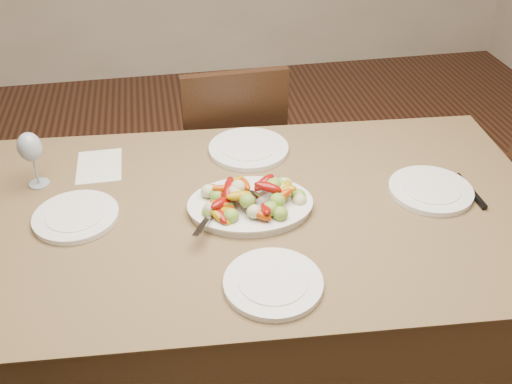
{
  "coord_description": "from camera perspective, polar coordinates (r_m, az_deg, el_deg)",
  "views": [
    {
      "loc": [
        -0.28,
        -1.22,
        1.83
      ],
      "look_at": [
        -0.02,
        0.18,
        0.82
      ],
      "focal_mm": 40.0,
      "sensor_mm": 36.0,
      "label": 1
    }
  ],
  "objects": [
    {
      "name": "roasted_vegetables",
      "position": [
        1.73,
        -0.58,
        0.04
      ],
      "size": [
        0.32,
        0.23,
        0.09
      ],
      "primitive_type": null,
      "rotation": [
        0.0,
        0.0,
        -0.07
      ],
      "color": "maroon",
      "rests_on": "serving_platter"
    },
    {
      "name": "serving_platter",
      "position": [
        1.76,
        -0.57,
        -1.48
      ],
      "size": [
        0.39,
        0.3,
        0.02
      ],
      "primitive_type": "ellipsoid",
      "rotation": [
        0.0,
        0.0,
        -0.07
      ],
      "color": "white",
      "rests_on": "dining_table"
    },
    {
      "name": "chair_far",
      "position": [
        2.59,
        -2.73,
        3.85
      ],
      "size": [
        0.44,
        0.44,
        0.95
      ],
      "primitive_type": null,
      "rotation": [
        0.0,
        0.0,
        3.18
      ],
      "color": "black",
      "rests_on": "ground"
    },
    {
      "name": "plate_far",
      "position": [
        2.05,
        -0.75,
        4.32
      ],
      "size": [
        0.29,
        0.29,
        0.02
      ],
      "primitive_type": "cylinder",
      "color": "white",
      "rests_on": "dining_table"
    },
    {
      "name": "table_knife",
      "position": [
        1.96,
        20.77,
        -0.05
      ],
      "size": [
        0.02,
        0.2,
        0.01
      ],
      "primitive_type": null,
      "rotation": [
        0.0,
        0.0,
        -0.01
      ],
      "color": "#9EA0A8",
      "rests_on": "dining_table"
    },
    {
      "name": "serving_spoon",
      "position": [
        1.71,
        -2.62,
        -1.38
      ],
      "size": [
        0.28,
        0.18,
        0.03
      ],
      "primitive_type": null,
      "rotation": [
        0.0,
        0.0,
        -0.47
      ],
      "color": "#9EA0A8",
      "rests_on": "serving_platter"
    },
    {
      "name": "wine_glass",
      "position": [
        1.96,
        -21.44,
        3.17
      ],
      "size": [
        0.08,
        0.08,
        0.2
      ],
      "primitive_type": null,
      "color": "#8C99A5",
      "rests_on": "dining_table"
    },
    {
      "name": "plate_near",
      "position": [
        1.51,
        1.72,
        -9.11
      ],
      "size": [
        0.26,
        0.26,
        0.02
      ],
      "primitive_type": "cylinder",
      "color": "white",
      "rests_on": "dining_table"
    },
    {
      "name": "dining_table",
      "position": [
        2.03,
        0.0,
        -10.22
      ],
      "size": [
        1.91,
        1.17,
        0.76
      ],
      "primitive_type": "cube",
      "rotation": [
        0.0,
        0.0,
        -0.07
      ],
      "color": "brown",
      "rests_on": "ground"
    },
    {
      "name": "plate_left",
      "position": [
        1.81,
        -17.56,
        -2.37
      ],
      "size": [
        0.26,
        0.26,
        0.02
      ],
      "primitive_type": "cylinder",
      "color": "white",
      "rests_on": "dining_table"
    },
    {
      "name": "plate_right",
      "position": [
        1.92,
        17.05,
        0.16
      ],
      "size": [
        0.27,
        0.27,
        0.02
      ],
      "primitive_type": "cylinder",
      "color": "white",
      "rests_on": "dining_table"
    },
    {
      "name": "menu_card",
      "position": [
        2.04,
        -15.4,
        2.52
      ],
      "size": [
        0.15,
        0.21,
        0.0
      ],
      "primitive_type": "cube",
      "rotation": [
        0.0,
        0.0,
        0.01
      ],
      "color": "silver",
      "rests_on": "dining_table"
    }
  ]
}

